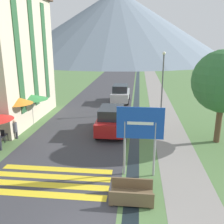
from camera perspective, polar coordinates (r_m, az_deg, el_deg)
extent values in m
plane|color=#517542|center=(26.98, 3.09, 2.85)|extent=(160.00, 160.00, 0.00)
cube|color=#38383D|center=(36.96, 0.04, 6.42)|extent=(6.40, 60.00, 0.01)
cube|color=gray|center=(36.83, 9.58, 6.17)|extent=(2.20, 60.00, 0.01)
cube|color=black|center=(36.76, 5.82, 6.28)|extent=(0.60, 60.00, 0.00)
cube|color=yellow|center=(11.16, -15.88, -17.64)|extent=(5.44, 0.44, 0.01)
cube|color=yellow|center=(11.71, -14.59, -15.83)|extent=(5.44, 0.44, 0.01)
cube|color=yellow|center=(12.27, -13.43, -14.17)|extent=(5.44, 0.44, 0.01)
cube|color=yellow|center=(12.85, -12.39, -12.65)|extent=(5.44, 0.44, 0.01)
cone|color=slate|center=(88.90, 1.12, 19.21)|extent=(73.38, 73.38, 22.55)
cube|color=#285633|center=(17.71, -20.58, 11.89)|extent=(0.06, 0.70, 7.70)
cube|color=#285633|center=(19.88, -17.50, 12.49)|extent=(0.06, 0.70, 7.70)
cube|color=#285633|center=(22.10, -15.02, 12.94)|extent=(0.06, 0.70, 7.70)
cylinder|color=#9E9EA3|center=(11.61, 2.87, -8.31)|extent=(0.10, 0.10, 2.62)
cylinder|color=#9E9EA3|center=(11.63, 9.69, -8.49)|extent=(0.10, 0.10, 2.62)
cube|color=#1947B7|center=(11.13, 6.48, -2.54)|extent=(2.11, 0.05, 1.46)
cube|color=white|center=(11.10, 6.48, -2.59)|extent=(1.16, 0.02, 0.14)
cube|color=brown|center=(10.44, 4.48, -18.71)|extent=(1.70, 1.10, 0.12)
cube|color=brown|center=(9.86, 4.42, -19.02)|extent=(1.70, 0.08, 0.45)
cube|color=brown|center=(10.71, 4.60, -15.91)|extent=(1.70, 0.08, 0.45)
cube|color=brown|center=(10.54, 0.04, -18.96)|extent=(0.16, 0.99, 0.08)
cube|color=brown|center=(10.52, 8.91, -19.26)|extent=(0.16, 0.99, 0.08)
cube|color=#A31919|center=(17.08, -0.07, -2.36)|extent=(1.82, 4.06, 0.84)
cube|color=#23282D|center=(16.66, -0.15, -0.09)|extent=(1.54, 2.24, 0.68)
cylinder|color=black|center=(18.50, -2.33, -2.29)|extent=(0.18, 0.60, 0.60)
cylinder|color=black|center=(18.34, 3.05, -2.47)|extent=(0.18, 0.60, 0.60)
cylinder|color=black|center=(16.16, -3.63, -5.06)|extent=(0.18, 0.60, 0.60)
cylinder|color=black|center=(15.97, 2.55, -5.30)|extent=(0.18, 0.60, 0.60)
cube|color=#B2B2B7|center=(25.70, 1.94, 3.85)|extent=(1.72, 3.82, 0.84)
cube|color=#23282D|center=(25.37, 1.93, 5.44)|extent=(1.46, 2.10, 0.68)
cylinder|color=black|center=(27.01, 0.38, 3.54)|extent=(0.18, 0.60, 0.60)
cylinder|color=black|center=(26.90, 3.86, 3.45)|extent=(0.18, 0.60, 0.60)
cylinder|color=black|center=(24.72, -0.16, 2.38)|extent=(0.18, 0.60, 0.60)
cylinder|color=black|center=(24.60, 3.63, 2.28)|extent=(0.18, 0.60, 0.60)
cube|color=black|center=(16.67, -24.30, -5.27)|extent=(0.40, 0.40, 0.04)
cylinder|color=black|center=(16.80, -23.42, -5.83)|extent=(0.03, 0.03, 0.45)
cylinder|color=black|center=(16.53, -23.99, -6.25)|extent=(0.03, 0.03, 0.45)
cube|color=black|center=(16.97, -23.55, -4.82)|extent=(0.40, 0.40, 0.04)
cube|color=black|center=(16.76, -23.92, -4.39)|extent=(0.40, 0.04, 0.40)
cylinder|color=black|center=(17.27, -23.69, -5.29)|extent=(0.03, 0.03, 0.45)
cylinder|color=black|center=(17.11, -22.70, -5.37)|extent=(0.03, 0.03, 0.45)
cylinder|color=black|center=(17.00, -24.25, -5.69)|extent=(0.03, 0.03, 0.45)
cylinder|color=black|center=(16.83, -23.24, -5.78)|extent=(0.03, 0.03, 0.45)
cylinder|color=#B7B2A8|center=(17.99, -20.44, -0.87)|extent=(0.06, 0.06, 2.38)
cone|color=orange|center=(17.73, -20.77, 2.50)|extent=(1.99, 1.99, 0.42)
cylinder|color=#B7B2A8|center=(19.61, -17.72, 0.44)|extent=(0.06, 0.06, 2.20)
cone|color=#338442|center=(19.38, -17.97, 3.30)|extent=(2.43, 2.43, 0.36)
cylinder|color=#282833|center=(15.76, -24.23, -6.46)|extent=(0.14, 0.14, 0.90)
cylinder|color=#282833|center=(17.38, -21.47, -4.89)|extent=(0.14, 0.14, 0.46)
cylinder|color=#282833|center=(17.30, -20.93, -4.93)|extent=(0.14, 0.14, 0.46)
cylinder|color=#4C4C56|center=(17.17, -21.38, -3.24)|extent=(0.32, 0.32, 0.60)
sphere|color=tan|center=(17.05, -21.51, -1.97)|extent=(0.22, 0.22, 0.22)
cylinder|color=#282833|center=(19.02, -20.56, -3.04)|extent=(0.14, 0.14, 0.46)
cylinder|color=#282833|center=(18.94, -20.07, -3.07)|extent=(0.14, 0.14, 0.46)
cylinder|color=navy|center=(18.83, -20.46, -1.61)|extent=(0.32, 0.32, 0.54)
sphere|color=#9E755B|center=(18.73, -20.57, -0.53)|extent=(0.22, 0.22, 0.22)
cylinder|color=#515156|center=(21.84, 11.43, 6.15)|extent=(0.12, 0.12, 4.99)
sphere|color=silver|center=(21.57, 11.82, 13.02)|extent=(0.28, 0.28, 0.28)
cylinder|color=brown|center=(16.66, 23.12, -2.70)|extent=(0.36, 0.36, 2.24)
sphere|color=#336B38|center=(16.07, 24.15, 6.44)|extent=(3.70, 3.70, 3.70)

